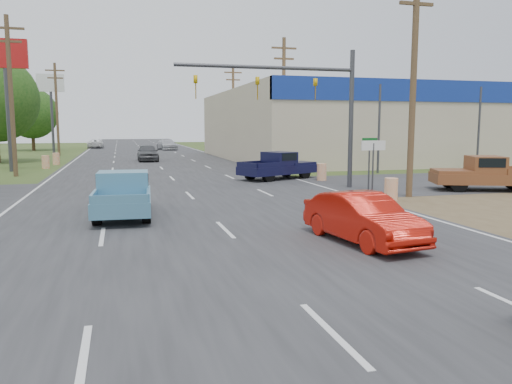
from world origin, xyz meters
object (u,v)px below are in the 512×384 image
object	(u,v)px
distant_car_grey	(148,153)
navy_pickup	(279,165)
distant_car_silver	(167,144)
red_convertible	(362,219)
brown_pickup	(484,173)
distant_car_white	(96,144)
blue_pickup	(124,194)

from	to	relation	value
distant_car_grey	navy_pickup	bearing A→B (deg)	-69.56
distant_car_silver	red_convertible	bearing A→B (deg)	-97.53
brown_pickup	distant_car_grey	bearing A→B (deg)	50.58
distant_car_grey	distant_car_silver	size ratio (longest dim) A/B	0.88
distant_car_white	red_convertible	bearing A→B (deg)	98.65
blue_pickup	distant_car_white	bearing A→B (deg)	96.45
brown_pickup	distant_car_grey	world-z (taller)	brown_pickup
blue_pickup	red_convertible	bearing A→B (deg)	-40.85
brown_pickup	distant_car_white	xyz separation A→B (m)	(-20.85, 57.95, -0.19)
red_convertible	blue_pickup	size ratio (longest dim) A/B	0.83
brown_pickup	red_convertible	bearing A→B (deg)	149.21
red_convertible	navy_pickup	size ratio (longest dim) A/B	0.77
red_convertible	distant_car_silver	size ratio (longest dim) A/B	0.78
red_convertible	navy_pickup	xyz separation A→B (m)	(3.00, 16.59, 0.16)
brown_pickup	distant_car_white	distance (m)	61.58
blue_pickup	distant_car_silver	bearing A→B (deg)	86.25
brown_pickup	navy_pickup	bearing A→B (deg)	66.84
distant_car_silver	distant_car_white	distance (m)	13.03
red_convertible	distant_car_silver	bearing A→B (deg)	81.66
red_convertible	brown_pickup	bearing A→B (deg)	29.69
blue_pickup	navy_pickup	world-z (taller)	navy_pickup
brown_pickup	distant_car_white	bearing A→B (deg)	41.01
blue_pickup	brown_pickup	xyz separation A→B (m)	(17.30, 2.69, 0.06)
red_convertible	distant_car_grey	distance (m)	35.35
distant_car_silver	distant_car_white	size ratio (longest dim) A/B	1.09
brown_pickup	distant_car_white	world-z (taller)	brown_pickup
navy_pickup	distant_car_silver	size ratio (longest dim) A/B	1.01
distant_car_grey	brown_pickup	bearing A→B (deg)	-60.32
red_convertible	distant_car_grey	bearing A→B (deg)	87.87
red_convertible	distant_car_silver	xyz separation A→B (m)	(0.04, 58.02, 0.09)
navy_pickup	distant_car_white	distance (m)	51.62
blue_pickup	distant_car_grey	size ratio (longest dim) A/B	1.07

